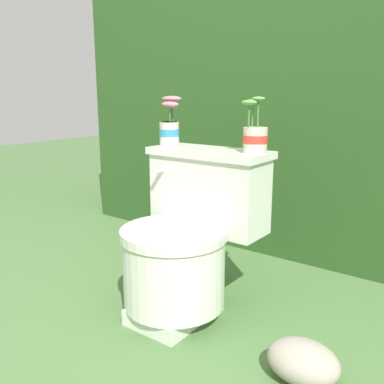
# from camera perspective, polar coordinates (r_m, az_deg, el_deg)

# --- Properties ---
(ground_plane) EXTENTS (12.00, 12.00, 0.00)m
(ground_plane) POSITION_cam_1_polar(r_m,az_deg,el_deg) (1.79, 0.63, -16.69)
(ground_plane) COLOR #4C703D
(hedge_backdrop) EXTENTS (2.92, 0.88, 1.75)m
(hedge_backdrop) POSITION_cam_1_polar(r_m,az_deg,el_deg) (2.66, 17.14, 12.24)
(hedge_backdrop) COLOR #284C1E
(hedge_backdrop) RESTS_ON ground
(toilet) EXTENTS (0.52, 0.56, 0.66)m
(toilet) POSITION_cam_1_polar(r_m,az_deg,el_deg) (1.75, -0.61, -6.27)
(toilet) COLOR silver
(toilet) RESTS_ON ground
(potted_plant_left) EXTENTS (0.11, 0.10, 0.21)m
(potted_plant_left) POSITION_cam_1_polar(r_m,az_deg,el_deg) (1.90, -2.99, 8.85)
(potted_plant_left) COLOR beige
(potted_plant_left) RESTS_ON toilet
(potted_plant_midleft) EXTENTS (0.10, 0.11, 0.22)m
(potted_plant_midleft) POSITION_cam_1_polar(r_m,az_deg,el_deg) (1.68, 8.40, 7.44)
(potted_plant_midleft) COLOR beige
(potted_plant_midleft) RESTS_ON toilet
(garden_stone) EXTENTS (0.23, 0.19, 0.13)m
(garden_stone) POSITION_cam_1_polar(r_m,az_deg,el_deg) (1.49, 14.59, -21.04)
(garden_stone) COLOR #9E9384
(garden_stone) RESTS_ON ground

